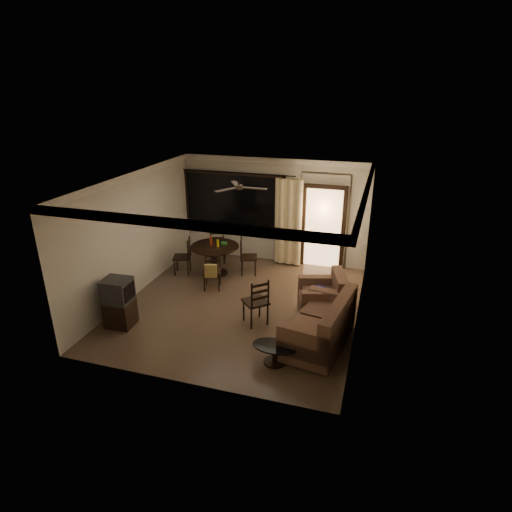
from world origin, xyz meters
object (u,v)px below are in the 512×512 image
(dining_chair_east, at_px, (248,263))
(armchair, at_px, (324,299))
(dining_table, at_px, (215,252))
(dining_chair_south, at_px, (212,277))
(dining_chair_north, at_px, (218,252))
(side_chair, at_px, (256,310))
(tv_cabinet, at_px, (119,302))
(dining_chair_west, at_px, (183,263))
(coffee_table, at_px, (275,351))
(sofa, at_px, (322,327))

(dining_chair_east, distance_m, armchair, 2.66)
(dining_table, bearing_deg, dining_chair_south, -73.48)
(dining_chair_north, bearing_deg, side_chair, 107.97)
(dining_chair_south, relative_size, tv_cabinet, 0.93)
(side_chair, bearing_deg, dining_chair_south, -83.24)
(dining_chair_west, distance_m, armchair, 3.92)
(dining_chair_south, bearing_deg, dining_chair_east, 45.70)
(dining_chair_east, height_order, coffee_table, dining_chair_east)
(dining_chair_west, height_order, dining_chair_east, same)
(dining_chair_east, relative_size, dining_chair_north, 1.00)
(dining_chair_east, relative_size, coffee_table, 1.19)
(dining_table, relative_size, sofa, 0.64)
(coffee_table, relative_size, side_chair, 0.79)
(dining_chair_north, distance_m, armchair, 3.80)
(dining_chair_north, xyz_separation_m, coffee_table, (2.63, -3.98, -0.05))
(dining_table, height_order, coffee_table, dining_table)
(tv_cabinet, distance_m, armchair, 4.18)
(dining_chair_east, bearing_deg, side_chair, -175.09)
(dining_table, distance_m, coffee_table, 4.04)
(sofa, bearing_deg, dining_chair_south, 160.20)
(dining_chair_west, xyz_separation_m, coffee_table, (3.21, -2.98, -0.05))
(dining_chair_south, relative_size, dining_chair_north, 1.00)
(dining_chair_south, height_order, sofa, sofa)
(dining_table, distance_m, dining_chair_south, 0.91)
(armchair, height_order, side_chair, side_chair)
(armchair, height_order, coffee_table, armchair)
(sofa, bearing_deg, coffee_table, -121.55)
(armchair, bearing_deg, dining_chair_east, 128.46)
(dining_table, bearing_deg, dining_chair_east, 16.55)
(dining_chair_west, bearing_deg, dining_table, 90.08)
(dining_chair_east, distance_m, dining_chair_south, 1.20)
(dining_chair_east, xyz_separation_m, sofa, (2.30, -2.67, 0.10))
(tv_cabinet, xyz_separation_m, side_chair, (2.59, 0.87, -0.21))
(dining_chair_west, distance_m, dining_chair_north, 1.15)
(dining_chair_south, bearing_deg, dining_chair_west, 134.30)
(dining_chair_north, xyz_separation_m, armchair, (3.20, -2.06, 0.10))
(dining_chair_east, height_order, sofa, sofa)
(dining_chair_south, distance_m, coffee_table, 3.23)
(armchair, bearing_deg, coffee_table, -122.44)
(sofa, relative_size, coffee_table, 2.37)
(dining_table, bearing_deg, side_chair, -50.21)
(dining_table, bearing_deg, coffee_table, -53.25)
(dining_chair_west, relative_size, dining_chair_north, 1.00)
(armchair, bearing_deg, dining_table, 140.16)
(dining_table, height_order, sofa, dining_table)
(side_chair, bearing_deg, tv_cabinet, -24.82)
(dining_table, bearing_deg, tv_cabinet, -107.02)
(dining_chair_west, height_order, dining_chair_north, same)
(dining_chair_south, distance_m, tv_cabinet, 2.38)
(dining_chair_east, xyz_separation_m, tv_cabinet, (-1.69, -3.15, 0.23))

